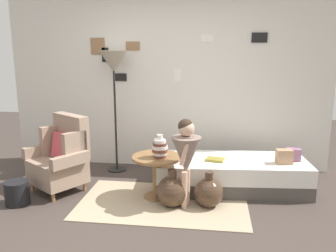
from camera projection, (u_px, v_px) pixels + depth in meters
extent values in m
plane|color=#423833|center=(142.00, 225.00, 3.65)|extent=(12.00, 12.00, 0.00)
cube|color=silver|center=(167.00, 82.00, 5.26)|extent=(4.80, 0.10, 2.60)
cube|color=black|center=(259.00, 38.00, 4.90)|extent=(0.22, 0.02, 0.14)
cube|color=#5C5C5A|center=(259.00, 38.00, 4.89)|extent=(0.17, 0.01, 0.11)
cube|color=white|center=(207.00, 38.00, 4.99)|extent=(0.17, 0.02, 0.10)
cube|color=silver|center=(207.00, 38.00, 4.99)|extent=(0.14, 0.01, 0.08)
cube|color=olive|center=(98.00, 46.00, 5.22)|extent=(0.21, 0.02, 0.24)
cube|color=slate|center=(98.00, 46.00, 5.22)|extent=(0.16, 0.01, 0.19)
cube|color=black|center=(120.00, 77.00, 5.28)|extent=(0.19, 0.02, 0.11)
cube|color=#A5A59D|center=(120.00, 77.00, 5.28)|extent=(0.15, 0.01, 0.09)
cube|color=black|center=(105.00, 55.00, 5.24)|extent=(0.10, 0.02, 0.21)
cube|color=#B0B0A4|center=(105.00, 55.00, 5.23)|extent=(0.08, 0.01, 0.16)
cube|color=olive|center=(133.00, 46.00, 5.15)|extent=(0.21, 0.02, 0.12)
cube|color=#A7A79B|center=(133.00, 46.00, 5.15)|extent=(0.16, 0.01, 0.10)
cube|color=white|center=(178.00, 75.00, 5.16)|extent=(0.09, 0.02, 0.19)
cube|color=silver|center=(178.00, 75.00, 5.16)|extent=(0.07, 0.01, 0.15)
cube|color=tan|center=(163.00, 203.00, 4.16)|extent=(1.98, 1.17, 0.01)
cylinder|color=#9E7042|center=(33.00, 187.00, 4.50)|extent=(0.04, 0.04, 0.12)
cylinder|color=#9E7042|center=(53.00, 197.00, 4.19)|extent=(0.04, 0.04, 0.12)
cylinder|color=#9E7042|center=(64.00, 177.00, 4.82)|extent=(0.04, 0.04, 0.12)
cylinder|color=#9E7042|center=(84.00, 186.00, 4.51)|extent=(0.04, 0.04, 0.12)
cube|color=gray|center=(58.00, 171.00, 4.46)|extent=(0.81, 0.80, 0.30)
cube|color=gray|center=(71.00, 135.00, 4.54)|extent=(0.58, 0.45, 0.55)
cube|color=gray|center=(52.00, 140.00, 4.62)|extent=(0.24, 0.30, 0.39)
cube|color=gray|center=(75.00, 147.00, 4.29)|extent=(0.24, 0.30, 0.39)
cube|color=gray|center=(42.00, 150.00, 4.61)|extent=(0.36, 0.47, 0.14)
cube|color=gray|center=(70.00, 160.00, 4.18)|extent=(0.36, 0.47, 0.14)
cube|color=#D64C56|center=(63.00, 146.00, 4.46)|extent=(0.39, 0.34, 0.33)
cube|color=#4C4742|center=(231.00, 182.00, 4.58)|extent=(1.96, 0.94, 0.18)
cube|color=white|center=(232.00, 167.00, 4.53)|extent=(1.96, 0.94, 0.22)
cube|color=gray|center=(293.00, 155.00, 4.46)|extent=(0.18, 0.13, 0.15)
cube|color=tan|center=(284.00, 157.00, 4.33)|extent=(0.21, 0.14, 0.18)
cylinder|color=olive|center=(157.00, 197.00, 4.32)|extent=(0.33, 0.33, 0.02)
cylinder|color=olive|center=(157.00, 177.00, 4.27)|extent=(0.10, 0.10, 0.48)
cylinder|color=olive|center=(157.00, 157.00, 4.21)|extent=(0.60, 0.60, 0.03)
cylinder|color=brown|center=(160.00, 156.00, 4.15)|extent=(0.14, 0.14, 0.04)
cylinder|color=white|center=(160.00, 153.00, 4.15)|extent=(0.17, 0.17, 0.04)
cylinder|color=brown|center=(160.00, 150.00, 4.14)|extent=(0.19, 0.19, 0.04)
cylinder|color=white|center=(160.00, 147.00, 4.13)|extent=(0.19, 0.19, 0.04)
cylinder|color=brown|center=(160.00, 144.00, 4.12)|extent=(0.17, 0.17, 0.04)
cylinder|color=white|center=(160.00, 141.00, 4.12)|extent=(0.14, 0.14, 0.04)
cylinder|color=white|center=(160.00, 137.00, 4.10)|extent=(0.07, 0.07, 0.06)
cylinder|color=black|center=(117.00, 169.00, 5.30)|extent=(0.28, 0.28, 0.02)
cylinder|color=black|center=(115.00, 114.00, 5.11)|extent=(0.03, 0.03, 1.67)
cone|color=#9E937F|center=(114.00, 62.00, 4.95)|extent=(0.40, 0.40, 0.31)
cylinder|color=#D8AD8E|center=(184.00, 190.00, 3.98)|extent=(0.07, 0.07, 0.44)
cylinder|color=#D8AD8E|center=(187.00, 187.00, 4.07)|extent=(0.07, 0.07, 0.44)
cone|color=gray|center=(186.00, 155.00, 3.93)|extent=(0.34, 0.34, 0.42)
cylinder|color=gray|center=(186.00, 143.00, 3.90)|extent=(0.17, 0.17, 0.16)
cylinder|color=#D8AD8E|center=(185.00, 153.00, 3.80)|extent=(0.13, 0.08, 0.28)
cylinder|color=#D8AD8E|center=(191.00, 148.00, 4.02)|extent=(0.13, 0.08, 0.28)
sphere|color=#D8AD8E|center=(186.00, 128.00, 3.87)|extent=(0.18, 0.18, 0.18)
sphere|color=#38281E|center=(186.00, 126.00, 3.86)|extent=(0.17, 0.17, 0.17)
cube|color=olive|center=(215.00, 160.00, 4.45)|extent=(0.25, 0.20, 0.03)
sphere|color=#473323|center=(172.00, 191.00, 4.05)|extent=(0.36, 0.36, 0.36)
cylinder|color=#473323|center=(172.00, 173.00, 4.00)|extent=(0.10, 0.10, 0.09)
sphere|color=#473323|center=(209.00, 193.00, 4.04)|extent=(0.34, 0.34, 0.34)
cylinder|color=#473323|center=(209.00, 176.00, 3.99)|extent=(0.09, 0.09, 0.09)
cylinder|color=black|center=(17.00, 193.00, 4.11)|extent=(0.28, 0.28, 0.28)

